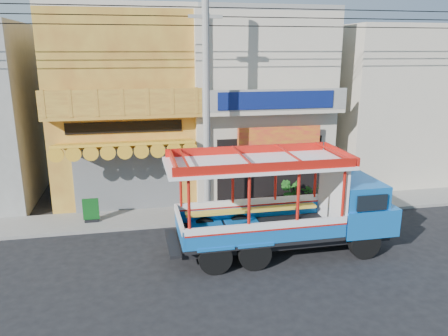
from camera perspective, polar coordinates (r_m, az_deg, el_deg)
The scene contains 12 objects.
ground at distance 14.45m, azimuth 4.02°, elevation -11.54°, with size 90.00×90.00×0.00m, color black.
sidewalk at distance 17.98m, azimuth 0.64°, elevation -5.76°, with size 30.00×2.00×0.12m, color slate.
shophouse_left at distance 20.52m, azimuth -12.82°, elevation 8.16°, with size 6.00×7.50×8.24m.
shophouse_right at distance 21.25m, azimuth 3.75°, elevation 8.73°, with size 6.00×6.75×8.24m.
party_pilaster at distance 17.63m, azimuth -3.11°, elevation 7.05°, with size 0.35×0.30×8.00m, color beige.
filler_building_right at distance 24.10m, azimuth 20.16°, elevation 7.87°, with size 6.00×6.00×7.60m, color beige.
utility_pole at distance 16.01m, azimuth -1.81°, elevation 9.96°, with size 28.00×0.26×9.00m.
songthaew_truck at distance 14.42m, azimuth 9.64°, elevation -4.68°, with size 7.32×2.52×3.41m.
green_sign at distance 17.48m, azimuth -16.97°, elevation -5.52°, with size 0.60×0.28×0.92m.
potted_plant_a at distance 18.62m, azimuth 11.40°, elevation -3.38°, with size 0.96×0.83×1.07m, color #1E5718.
potted_plant_b at distance 18.78m, azimuth 8.28°, elevation -3.16°, with size 0.56×0.45×1.01m, color #1E5718.
potted_plant_c at distance 18.99m, azimuth 9.28°, elevation -3.07°, with size 0.54×0.54×0.97m, color #1E5718.
Camera 1 is at (-3.52, -12.42, 6.49)m, focal length 35.00 mm.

